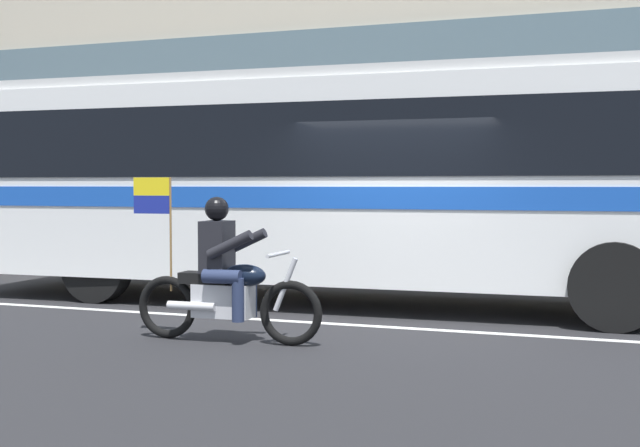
% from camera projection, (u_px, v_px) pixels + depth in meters
% --- Properties ---
extents(ground_plane, '(60.00, 60.00, 0.00)m').
position_uv_depth(ground_plane, '(392.00, 319.00, 10.65)').
color(ground_plane, black).
extents(sidewalk_curb, '(28.00, 3.80, 0.15)m').
position_uv_depth(sidewalk_curb, '(466.00, 273.00, 15.43)').
color(sidewalk_curb, '#B7B2A8').
rests_on(sidewalk_curb, ground_plane).
extents(lane_center_stripe, '(26.60, 0.14, 0.01)m').
position_uv_depth(lane_center_stripe, '(379.00, 326.00, 10.08)').
color(lane_center_stripe, silver).
rests_on(lane_center_stripe, ground_plane).
extents(transit_bus, '(12.11, 2.90, 3.22)m').
position_uv_depth(transit_bus, '(369.00, 171.00, 11.91)').
color(transit_bus, white).
rests_on(transit_bus, ground_plane).
extents(motorcycle_with_rider, '(2.20, 0.64, 1.78)m').
position_uv_depth(motorcycle_with_rider, '(225.00, 280.00, 9.10)').
color(motorcycle_with_rider, black).
rests_on(motorcycle_with_rider, ground_plane).
extents(fire_hydrant, '(0.22, 0.30, 0.75)m').
position_uv_depth(fire_hydrant, '(266.00, 248.00, 15.80)').
color(fire_hydrant, red).
rests_on(fire_hydrant, sidewalk_curb).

